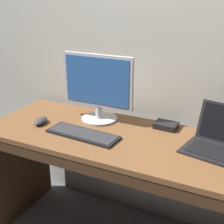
# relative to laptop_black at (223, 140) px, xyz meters

# --- Properties ---
(desk) EXTENTS (1.77, 0.63, 0.78)m
(desk) POSITION_rel_laptop_black_xyz_m (-0.49, -0.10, -0.29)
(desk) COLOR brown
(desk) RESTS_ON ground
(laptop_black) EXTENTS (0.40, 0.37, 0.21)m
(laptop_black) POSITION_rel_laptop_black_xyz_m (0.00, 0.00, 0.00)
(laptop_black) COLOR black
(laptop_black) RESTS_ON desk
(external_monitor) EXTENTS (0.47, 0.23, 0.43)m
(external_monitor) POSITION_rel_laptop_black_xyz_m (-0.78, 0.06, 0.17)
(external_monitor) COLOR #B7B7BC
(external_monitor) RESTS_ON desk
(wired_keyboard) EXTENTS (0.44, 0.17, 0.02)m
(wired_keyboard) POSITION_rel_laptop_black_xyz_m (-0.75, -0.18, -0.04)
(wired_keyboard) COLOR black
(wired_keyboard) RESTS_ON desk
(computer_mouse) EXTENTS (0.09, 0.13, 0.04)m
(computer_mouse) POSITION_rel_laptop_black_xyz_m (-1.07, -0.15, -0.03)
(computer_mouse) COLOR #38383D
(computer_mouse) RESTS_ON desk
(external_drive_box) EXTENTS (0.14, 0.11, 0.04)m
(external_drive_box) POSITION_rel_laptop_black_xyz_m (-0.35, 0.13, -0.04)
(external_drive_box) COLOR black
(external_drive_box) RESTS_ON desk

